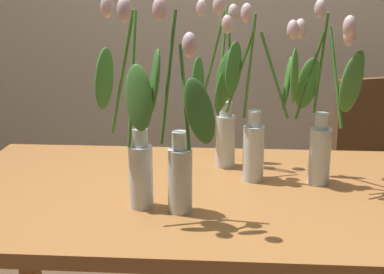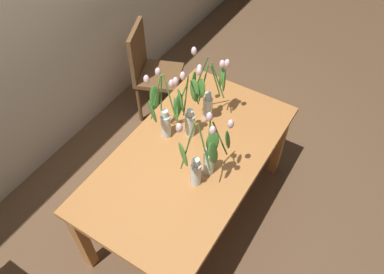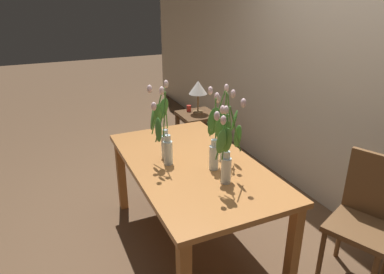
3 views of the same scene
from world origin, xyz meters
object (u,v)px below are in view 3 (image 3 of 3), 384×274
tulip_vase_1 (163,133)px  dining_chair (367,214)px  tulip_vase_0 (165,141)px  tulip_vase_4 (224,134)px  tulip_vase_2 (226,151)px  tulip_vase_3 (215,141)px  side_table (198,123)px  table_lamp (198,88)px  pillar_candle (189,108)px  dining_table (193,173)px

tulip_vase_1 → dining_chair: tulip_vase_1 is taller
tulip_vase_0 → tulip_vase_4: size_ratio=1.00×
tulip_vase_0 → tulip_vase_2: (0.42, 0.27, 0.04)m
tulip_vase_2 → tulip_vase_3: tulip_vase_2 is taller
tulip_vase_4 → side_table: 1.74m
tulip_vase_0 → table_lamp: bearing=146.9°
side_table → pillar_candle: 0.21m
side_table → table_lamp: size_ratio=1.38×
tulip_vase_1 → table_lamp: (-1.37, 0.94, -0.08)m
tulip_vase_1 → tulip_vase_4: (0.23, 0.39, 0.02)m
dining_table → tulip_vase_2: 0.49m
dining_table → side_table: bearing=153.4°
tulip_vase_3 → dining_chair: bearing=51.5°
tulip_vase_0 → tulip_vase_1: 0.13m
tulip_vase_2 → side_table: 2.08m
dining_table → tulip_vase_4: (0.05, 0.23, 0.30)m
dining_table → tulip_vase_2: (0.36, 0.08, 0.32)m
tulip_vase_3 → side_table: bearing=158.7°
tulip_vase_0 → table_lamp: size_ratio=1.46×
tulip_vase_1 → tulip_vase_3: tulip_vase_1 is taller
tulip_vase_3 → side_table: (-1.67, 0.65, -0.52)m
table_lamp → tulip_vase_0: bearing=-33.1°
tulip_vase_1 → dining_chair: (0.99, 1.10, -0.41)m
dining_table → table_lamp: 1.76m
dining_table → dining_chair: dining_chair is taller
table_lamp → pillar_candle: bearing=-139.6°
tulip_vase_1 → dining_chair: size_ratio=0.63×
tulip_vase_1 → tulip_vase_4: 0.46m
dining_table → dining_chair: size_ratio=1.72×
tulip_vase_3 → pillar_candle: 1.93m
tulip_vase_0 → side_table: (-1.47, 0.96, -0.50)m
tulip_vase_3 → dining_chair: (0.66, 0.83, -0.43)m
dining_table → pillar_candle: dining_table is taller
tulip_vase_3 → table_lamp: (-1.70, 0.67, -0.09)m
tulip_vase_1 → tulip_vase_3: 0.43m
tulip_vase_3 → side_table: tulip_vase_3 is taller
tulip_vase_1 → tulip_vase_0: bearing=-15.1°
tulip_vase_1 → tulip_vase_2: tulip_vase_1 is taller
tulip_vase_0 → tulip_vase_2: tulip_vase_0 is taller
table_lamp → tulip_vase_1: bearing=-34.5°
tulip_vase_1 → tulip_vase_2: size_ratio=1.02×
side_table → tulip_vase_4: bearing=-18.6°
pillar_candle → tulip_vase_3: bearing=-18.2°
table_lamp → dining_chair: bearing=3.8°
dining_table → tulip_vase_1: size_ratio=2.74×
tulip_vase_1 → pillar_candle: 1.74m
dining_table → tulip_vase_4: bearing=78.0°
tulip_vase_1 → tulip_vase_3: size_ratio=1.04×
dining_table → dining_chair: 1.25m
dining_table → side_table: size_ratio=2.91×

